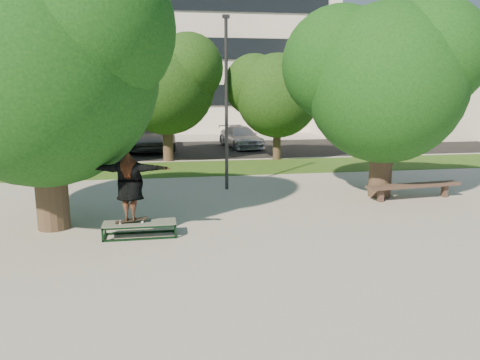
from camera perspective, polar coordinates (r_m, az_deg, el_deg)
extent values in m
plane|color=gray|center=(12.27, -2.99, -6.26)|extent=(120.00, 120.00, 0.00)
cube|color=#234413|center=(21.57, -3.28, 1.49)|extent=(30.00, 4.00, 0.02)
cube|color=black|center=(27.90, -6.81, 3.68)|extent=(40.00, 8.00, 0.01)
cylinder|color=#38281E|center=(13.12, -22.15, 1.25)|extent=(0.84, 0.84, 3.20)
sphere|color=#0F380F|center=(12.95, -22.99, 12.07)|extent=(5.80, 5.80, 5.80)
sphere|color=#0F380F|center=(12.22, -17.78, 17.30)|extent=(4.06, 4.06, 4.06)
cylinder|color=#38281E|center=(16.50, 16.87, 3.18)|extent=(0.76, 0.76, 3.00)
sphere|color=#0F380F|center=(16.35, 17.34, 11.11)|extent=(5.20, 5.20, 5.20)
sphere|color=#0F380F|center=(16.55, 12.09, 13.62)|extent=(3.90, 3.90, 3.90)
sphere|color=#0F380F|center=(16.48, 22.11, 13.97)|extent=(3.64, 3.64, 3.64)
cylinder|color=#38281E|center=(23.32, -22.46, 4.84)|extent=(0.44, 0.44, 2.80)
sphere|color=black|center=(23.21, -22.85, 9.90)|extent=(4.40, 4.40, 4.40)
sphere|color=black|center=(24.11, -25.19, 11.05)|extent=(3.30, 3.30, 3.30)
sphere|color=black|center=(22.58, -20.76, 11.99)|extent=(3.08, 3.08, 3.08)
cylinder|color=#38281E|center=(23.72, -8.83, 5.91)|extent=(0.50, 0.50, 3.00)
sphere|color=black|center=(23.62, -8.99, 11.28)|extent=(4.80, 4.80, 4.80)
sphere|color=black|center=(24.36, -11.95, 12.59)|extent=(3.60, 3.60, 3.60)
sphere|color=black|center=(23.20, -6.30, 13.42)|extent=(3.36, 3.36, 3.36)
cylinder|color=#38281E|center=(23.96, 4.53, 5.58)|extent=(0.40, 0.40, 2.60)
sphere|color=black|center=(23.84, 4.61, 10.20)|extent=(4.20, 4.20, 4.20)
sphere|color=black|center=(24.22, 1.80, 11.49)|extent=(3.15, 3.15, 3.15)
sphere|color=black|center=(23.68, 7.16, 11.92)|extent=(2.94, 2.94, 2.94)
cylinder|color=#2D2D30|center=(16.79, -1.67, 8.95)|extent=(0.12, 0.12, 6.00)
cube|color=#2D2D30|center=(16.94, -1.73, 19.31)|extent=(0.25, 0.15, 0.12)
cube|color=beige|center=(43.83, -10.91, 16.83)|extent=(30.00, 14.00, 16.00)
cube|color=black|center=(36.57, -10.83, 10.09)|extent=(27.60, 0.12, 1.60)
cube|color=black|center=(36.67, -11.04, 15.56)|extent=(27.60, 0.12, 1.60)
cube|color=beige|center=(38.77, 20.70, 11.11)|extent=(15.00, 10.00, 8.00)
cube|color=#475147|center=(11.99, -12.14, -5.13)|extent=(1.80, 0.60, 0.03)
cylinder|color=white|center=(11.94, -14.42, -5.10)|extent=(0.06, 0.03, 0.06)
cylinder|color=white|center=(12.09, -14.36, -4.89)|extent=(0.06, 0.03, 0.06)
cylinder|color=white|center=(11.90, -11.82, -5.03)|extent=(0.06, 0.03, 0.06)
cylinder|color=white|center=(12.05, -11.80, -4.82)|extent=(0.06, 0.03, 0.06)
cube|color=black|center=(11.98, -13.11, -4.78)|extent=(0.78, 0.20, 0.10)
imported|color=brown|center=(11.78, -13.30, -0.80)|extent=(2.14, 0.94, 1.68)
cube|color=#4A362C|center=(15.93, 16.75, -1.76)|extent=(0.19, 0.19, 0.45)
cube|color=#4A362C|center=(17.37, 23.67, -1.18)|extent=(0.19, 0.19, 0.45)
cube|color=#4A362C|center=(16.57, 20.42, -0.62)|extent=(3.40, 0.81, 0.09)
imported|color=#A3A3A8|center=(27.74, -23.42, 4.18)|extent=(1.74, 4.02, 1.35)
imported|color=black|center=(27.04, -17.41, 4.55)|extent=(1.97, 4.56, 1.46)
imported|color=slate|center=(28.28, -10.97, 5.34)|extent=(2.98, 6.06, 1.65)
imported|color=#B7B7BC|center=(28.69, 0.09, 5.25)|extent=(2.53, 4.64, 1.27)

